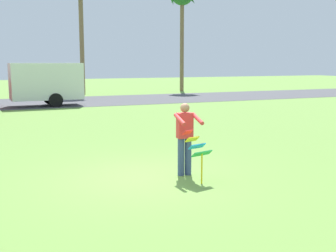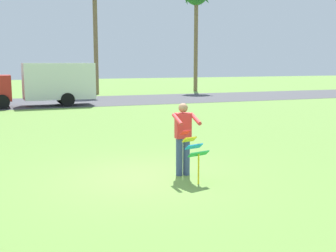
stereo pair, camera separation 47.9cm
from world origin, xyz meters
name	(u,v)px [view 2 (the right image)]	position (x,y,z in m)	size (l,w,h in m)	color
ground_plane	(144,177)	(0.00, 0.00, 0.00)	(120.00, 120.00, 0.00)	olive
road_strip	(53,102)	(0.00, 20.30, 0.01)	(120.00, 8.00, 0.01)	#424247
person_kite_flyer	(183,136)	(0.91, -0.20, 0.95)	(0.57, 0.68, 1.73)	#384772
kite_held	(194,148)	(0.89, -0.86, 0.78)	(0.53, 0.70, 1.16)	red
parked_truck_red_cab	(45,83)	(-0.66, 17.90, 1.41)	(6.76, 2.27, 2.62)	#B2231E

